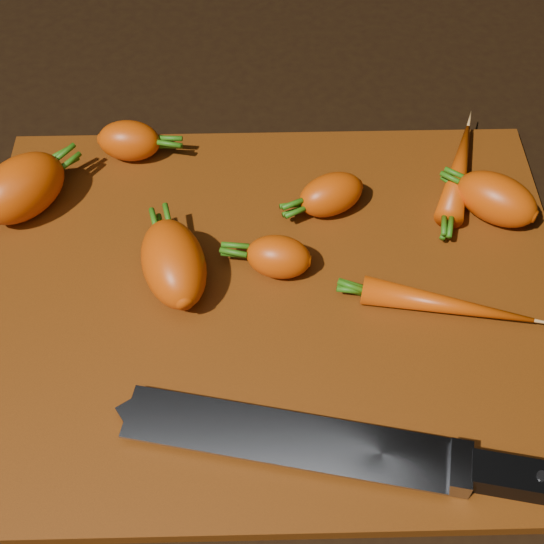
{
  "coord_description": "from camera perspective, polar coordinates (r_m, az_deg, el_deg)",
  "views": [
    {
      "loc": [
        -0.01,
        -0.37,
        0.52
      ],
      "look_at": [
        0.0,
        0.01,
        0.03
      ],
      "focal_mm": 50.0,
      "sensor_mm": 36.0,
      "label": 1
    }
  ],
  "objects": [
    {
      "name": "carrot_6",
      "position": [
        0.73,
        13.89,
        7.43
      ],
      "size": [
        0.06,
        0.13,
        0.03
      ],
      "primitive_type": "ellipsoid",
      "rotation": [
        0.0,
        0.0,
        1.26
      ],
      "color": "#D34708",
      "rests_on": "cutting_board"
    },
    {
      "name": "knife",
      "position": [
        0.56,
        3.39,
        -12.77
      ],
      "size": [
        0.38,
        0.11,
        0.02
      ],
      "rotation": [
        0.0,
        0.0,
        -0.21
      ],
      "color": "gray",
      "rests_on": "cutting_board"
    },
    {
      "name": "cutting_board",
      "position": [
        0.64,
        0.02,
        -2.03
      ],
      "size": [
        0.5,
        0.4,
        0.01
      ],
      "primitive_type": "cube",
      "color": "#833A0B",
      "rests_on": "ground"
    },
    {
      "name": "ground",
      "position": [
        0.65,
        0.02,
        -2.6
      ],
      "size": [
        2.0,
        2.0,
        0.01
      ],
      "primitive_type": "cube",
      "color": "black"
    },
    {
      "name": "carrot_4",
      "position": [
        0.74,
        -10.7,
        9.69
      ],
      "size": [
        0.06,
        0.04,
        0.04
      ],
      "primitive_type": "ellipsoid",
      "rotation": [
        0.0,
        0.0,
        -0.1
      ],
      "color": "#D34708",
      "rests_on": "cutting_board"
    },
    {
      "name": "carrot_0",
      "position": [
        0.71,
        -18.32,
        6.02
      ],
      "size": [
        0.1,
        0.1,
        0.05
      ],
      "primitive_type": "ellipsoid",
      "rotation": [
        0.0,
        0.0,
        0.84
      ],
      "color": "#D34708",
      "rests_on": "cutting_board"
    },
    {
      "name": "carrot_1",
      "position": [
        0.63,
        0.5,
        1.15
      ],
      "size": [
        0.06,
        0.05,
        0.04
      ],
      "primitive_type": "ellipsoid",
      "rotation": [
        0.0,
        0.0,
        2.94
      ],
      "color": "#D34708",
      "rests_on": "cutting_board"
    },
    {
      "name": "carrot_5",
      "position": [
        0.7,
        16.56,
        5.3
      ],
      "size": [
        0.09,
        0.08,
        0.04
      ],
      "primitive_type": "ellipsoid",
      "rotation": [
        0.0,
        0.0,
        2.5
      ],
      "color": "#D34708",
      "rests_on": "cutting_board"
    },
    {
      "name": "carrot_3",
      "position": [
        0.68,
        4.47,
        5.84
      ],
      "size": [
        0.07,
        0.06,
        0.04
      ],
      "primitive_type": "ellipsoid",
      "rotation": [
        0.0,
        0.0,
        3.56
      ],
      "color": "#D34708",
      "rests_on": "cutting_board"
    },
    {
      "name": "carrot_7",
      "position": [
        0.63,
        13.04,
        -2.42
      ],
      "size": [
        0.14,
        0.06,
        0.02
      ],
      "primitive_type": "ellipsoid",
      "rotation": [
        0.0,
        0.0,
        -0.25
      ],
      "color": "#D34708",
      "rests_on": "cutting_board"
    },
    {
      "name": "carrot_2",
      "position": [
        0.63,
        -7.41,
        0.64
      ],
      "size": [
        0.07,
        0.1,
        0.05
      ],
      "primitive_type": "ellipsoid",
      "rotation": [
        0.0,
        0.0,
        1.84
      ],
      "color": "#D34708",
      "rests_on": "cutting_board"
    }
  ]
}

